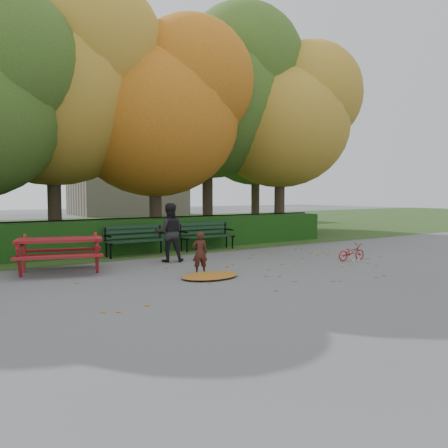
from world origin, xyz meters
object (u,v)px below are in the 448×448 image
tree_d (218,93)px  bench_left (136,238)px  tree_g (264,125)px  adult (169,233)px  tree_c (166,108)px  child (200,253)px  tree_e (290,116)px  picnic_table (60,246)px  bench_right (206,234)px  bicycle (351,252)px  tree_b (64,83)px

tree_d → bench_left: (-5.18, -3.53, -5.46)m
tree_g → adult: size_ratio=5.50×
tree_c → child: (-2.07, -5.83, -4.34)m
tree_e → picnic_table: size_ratio=3.74×
tree_e → child: tree_e is taller
bench_right → picnic_table: bench_right is taller
picnic_table → tree_c: bearing=55.9°
bench_left → adult: 1.63m
tree_e → tree_g: size_ratio=0.95×
tree_d → adult: bearing=-133.7°
bicycle → tree_b: bearing=45.3°
bench_left → adult: (0.30, -1.58, 0.26)m
tree_c → tree_b: bearing=166.5°
tree_e → bicycle: 8.57m
tree_e → tree_c: bearing=178.1°
bench_right → child: size_ratio=1.88×
tree_g → tree_b: bearing=-164.4°
tree_g → child: size_ratio=8.91×
tree_c → bench_left: 5.31m
bench_right → tree_c: bearing=96.7°
tree_b → child: bearing=-79.7°
tree_c → adult: tree_c is taller
tree_b → picnic_table: tree_b is taller
tree_e → picnic_table: bearing=-160.2°
tree_d → adult: 8.77m
tree_e → bicycle: tree_e is taller
bicycle → tree_g: bearing=-19.5°
tree_c → bench_left: tree_c is taller
tree_e → adult: (-7.52, -3.65, -4.31)m
tree_c → child: 7.56m
tree_c → bench_left: (-2.13, -2.26, -4.30)m
tree_e → picnic_table: (-10.33, -3.73, -4.47)m
picnic_table → bicycle: picnic_table is taller
adult → child: bearing=106.5°
tree_d → bicycle: (-0.71, -7.67, -5.75)m
bench_right → picnic_table: size_ratio=0.82×
tree_c → bicycle: size_ratio=9.26×
tree_b → bicycle: 10.49m
tree_c → picnic_table: size_ratio=3.67×
tree_c → tree_g: tree_g is taller
tree_g → bicycle: 12.54m
tree_c → bench_right: tree_c is taller
tree_b → tree_g: (10.78, 3.02, -0.03)m
tree_b → bicycle: size_ratio=10.17×
tree_c → adult: (-1.83, -3.84, -4.05)m
tree_c → bicycle: bearing=-70.0°
bicycle → tree_d: bearing=2.0°
bench_left → bicycle: 6.10m
picnic_table → child: 3.21m
bench_right → bicycle: bench_right is taller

